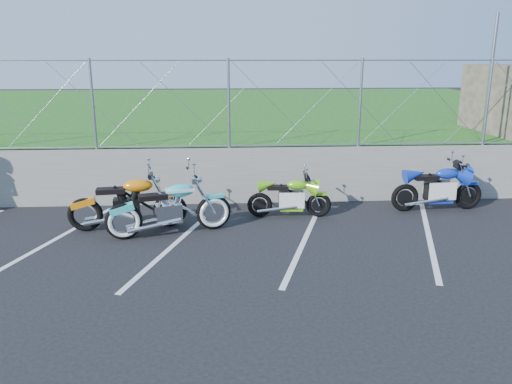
{
  "coord_description": "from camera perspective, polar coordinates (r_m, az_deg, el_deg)",
  "views": [
    {
      "loc": [
        0.9,
        -7.83,
        3.37
      ],
      "look_at": [
        1.47,
        1.3,
        0.84
      ],
      "focal_mm": 35.0,
      "sensor_mm": 36.0,
      "label": 1
    }
  ],
  "objects": [
    {
      "name": "cruiser_turquoise",
      "position": [
        9.72,
        -9.67,
        -2.03
      ],
      "size": [
        2.38,
        0.89,
        1.21
      ],
      "rotation": [
        0.0,
        0.0,
        0.28
      ],
      "color": "black",
      "rests_on": "ground"
    },
    {
      "name": "retaining_wall",
      "position": [
        11.69,
        -7.91,
        1.83
      ],
      "size": [
        30.0,
        0.22,
        1.3
      ],
      "primitive_type": "cube",
      "color": "slate",
      "rests_on": "ground"
    },
    {
      "name": "chain_link_fence",
      "position": [
        11.42,
        -8.22,
        9.91
      ],
      "size": [
        28.0,
        0.03,
        2.0
      ],
      "color": "gray",
      "rests_on": "retaining_wall"
    },
    {
      "name": "grass_field",
      "position": [
        21.53,
        -6.02,
        8.09
      ],
      "size": [
        30.0,
        20.0,
        1.3
      ],
      "primitive_type": "cube",
      "color": "#1D5215",
      "rests_on": "ground"
    },
    {
      "name": "sportbike_green",
      "position": [
        10.65,
        3.97,
        -0.78
      ],
      "size": [
        1.8,
        0.64,
        0.93
      ],
      "rotation": [
        0.0,
        0.0,
        -0.06
      ],
      "color": "black",
      "rests_on": "ground"
    },
    {
      "name": "ground",
      "position": [
        8.57,
        -9.42,
        -7.92
      ],
      "size": [
        90.0,
        90.0,
        0.0
      ],
      "primitive_type": "plane",
      "color": "black",
      "rests_on": "ground"
    },
    {
      "name": "sign_pole",
      "position": [
        13.33,
        25.16,
        11.57
      ],
      "size": [
        0.08,
        0.08,
        3.0
      ],
      "primitive_type": "cylinder",
      "color": "gray",
      "rests_on": "grass_field"
    },
    {
      "name": "naked_orange",
      "position": [
        10.2,
        -14.27,
        -1.41
      ],
      "size": [
        2.32,
        0.79,
        1.16
      ],
      "rotation": [
        0.0,
        0.0,
        0.13
      ],
      "color": "black",
      "rests_on": "ground"
    },
    {
      "name": "parking_lines",
      "position": [
        9.46,
        -1.55,
        -5.42
      ],
      "size": [
        18.29,
        4.31,
        0.01
      ],
      "color": "silver",
      "rests_on": "ground"
    },
    {
      "name": "sportbike_blue",
      "position": [
        11.8,
        20.14,
        0.25
      ],
      "size": [
        2.11,
        0.75,
        1.09
      ],
      "rotation": [
        0.0,
        0.0,
        0.05
      ],
      "color": "black",
      "rests_on": "ground"
    }
  ]
}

